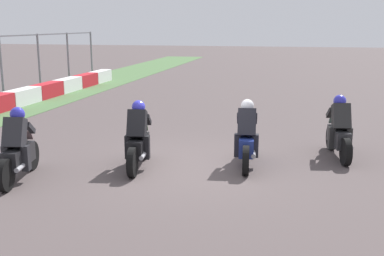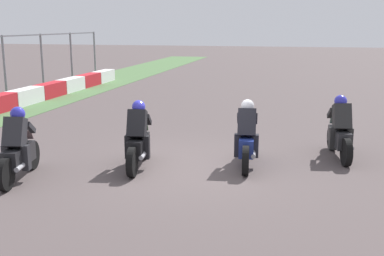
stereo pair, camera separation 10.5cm
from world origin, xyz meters
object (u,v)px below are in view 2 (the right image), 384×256
at_px(rider_lane_a, 340,132).
at_px(rider_lane_b, 247,139).
at_px(rider_lane_c, 138,140).
at_px(rider_lane_d, 18,150).

bearing_deg(rider_lane_a, rider_lane_b, 109.65).
xyz_separation_m(rider_lane_c, rider_lane_d, (-1.36, 2.13, 0.00)).
relative_size(rider_lane_b, rider_lane_d, 1.01).
bearing_deg(rider_lane_c, rider_lane_b, -82.10).
height_order(rider_lane_a, rider_lane_d, same).
bearing_deg(rider_lane_a, rider_lane_d, 106.55).
bearing_deg(rider_lane_a, rider_lane_c, 103.04).
xyz_separation_m(rider_lane_a, rider_lane_d, (-3.19, 6.57, 0.00)).
distance_m(rider_lane_b, rider_lane_d, 4.91).
distance_m(rider_lane_c, rider_lane_d, 2.53).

